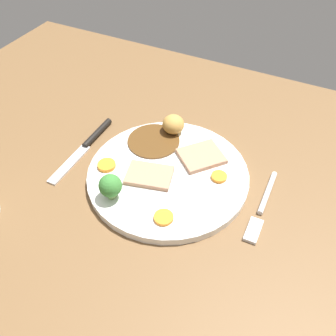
{
  "coord_description": "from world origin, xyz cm",
  "views": [
    {
      "loc": [
        -18.95,
        37.86,
        50.23
      ],
      "look_at": [
        0.56,
        -1.42,
        6.0
      ],
      "focal_mm": 39.72,
      "sensor_mm": 36.0,
      "label": 1
    }
  ],
  "objects": [
    {
      "name": "meat_slice_under",
      "position": [
        -3.11,
        -7.19,
        5.4
      ],
      "size": [
        9.43,
        9.53,
        0.8
      ],
      "primitive_type": "cube",
      "rotation": [
        0.0,
        0.0,
        0.85
      ],
      "color": "tan",
      "rests_on": "dinner_plate"
    },
    {
      "name": "carrot_coin_side",
      "position": [
        -3.2,
        7.64,
        5.28
      ],
      "size": [
        3.0,
        3.0,
        0.56
      ],
      "primitive_type": "cylinder",
      "color": "orange",
      "rests_on": "dinner_plate"
    },
    {
      "name": "dining_table",
      "position": [
        0.0,
        0.0,
        1.8
      ],
      "size": [
        120.0,
        84.0,
        3.6
      ],
      "primitive_type": "cube",
      "color": "brown",
      "rests_on": "ground"
    },
    {
      "name": "carrot_coin_front",
      "position": [
        10.6,
        2.07,
        5.34
      ],
      "size": [
        3.12,
        3.12,
        0.67
      ],
      "primitive_type": "cylinder",
      "color": "orange",
      "rests_on": "dinner_plate"
    },
    {
      "name": "fork",
      "position": [
        -15.84,
        -2.0,
        3.99
      ],
      "size": [
        2.09,
        15.28,
        0.9
      ],
      "rotation": [
        0.0,
        0.0,
        1.59
      ],
      "color": "silver",
      "rests_on": "dining_table"
    },
    {
      "name": "meat_slice_main",
      "position": [
        2.86,
        0.96,
        5.4
      ],
      "size": [
        8.65,
        6.97,
        0.8
      ],
      "primitive_type": "cube",
      "rotation": [
        0.0,
        0.0,
        0.25
      ],
      "color": "tan",
      "rests_on": "dinner_plate"
    },
    {
      "name": "knife",
      "position": [
        17.77,
        -2.18,
        4.05
      ],
      "size": [
        1.79,
        18.51,
        1.2
      ],
      "rotation": [
        0.0,
        0.0,
        1.58
      ],
      "color": "black",
      "rests_on": "dining_table"
    },
    {
      "name": "carrot_coin_back",
      "position": [
        -7.67,
        -4.0,
        5.3
      ],
      "size": [
        2.65,
        2.65,
        0.61
      ],
      "primitive_type": "cylinder",
      "color": "orange",
      "rests_on": "dinner_plate"
    },
    {
      "name": "roast_potato_left",
      "position": [
        4.43,
        -11.46,
        6.79
      ],
      "size": [
        4.76,
        4.72,
        3.58
      ],
      "primitive_type": "ellipsoid",
      "rotation": [
        0.0,
        0.0,
        1.75
      ],
      "color": "#BC8C42",
      "rests_on": "dinner_plate"
    },
    {
      "name": "dinner_plate",
      "position": [
        0.56,
        -1.42,
        4.3
      ],
      "size": [
        27.41,
        27.41,
        1.4
      ],
      "primitive_type": "cylinder",
      "color": "white",
      "rests_on": "dining_table"
    },
    {
      "name": "gravy_pool",
      "position": [
        6.45,
        -7.32,
        5.15
      ],
      "size": [
        9.63,
        9.63,
        0.3
      ],
      "primitive_type": "cylinder",
      "color": "#563819",
      "rests_on": "dinner_plate"
    },
    {
      "name": "broccoli_floret",
      "position": [
        6.13,
        7.42,
        7.53
      ],
      "size": [
        3.69,
        3.69,
        4.47
      ],
      "color": "#8CB766",
      "rests_on": "dinner_plate"
    }
  ]
}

